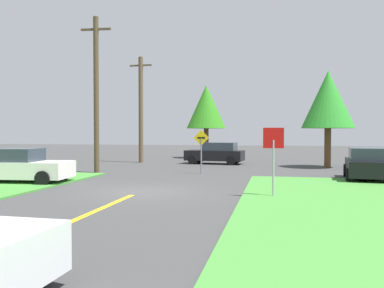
{
  "coord_description": "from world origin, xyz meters",
  "views": [
    {
      "loc": [
        5.24,
        -15.38,
        2.35
      ],
      "look_at": [
        1.27,
        4.08,
        1.8
      ],
      "focal_mm": 37.93,
      "sensor_mm": 36.0,
      "label": 1
    }
  ],
  "objects_px": {
    "parked_car_near_building": "(19,166)",
    "car_approaching_junction": "(216,153)",
    "direction_sign": "(201,146)",
    "utility_pole_far": "(141,109)",
    "stop_sign": "(273,149)",
    "pine_tree_center": "(328,100)",
    "car_on_crossroad": "(368,164)",
    "oak_tree_left": "(206,107)",
    "utility_pole_mid": "(96,93)"
  },
  "relations": [
    {
      "from": "utility_pole_mid",
      "to": "pine_tree_center",
      "type": "bearing_deg",
      "value": 24.96
    },
    {
      "from": "stop_sign",
      "to": "pine_tree_center",
      "type": "height_order",
      "value": "pine_tree_center"
    },
    {
      "from": "car_on_crossroad",
      "to": "stop_sign",
      "type": "bearing_deg",
      "value": 151.27
    },
    {
      "from": "stop_sign",
      "to": "parked_car_near_building",
      "type": "relative_size",
      "value": 0.54
    },
    {
      "from": "car_on_crossroad",
      "to": "direction_sign",
      "type": "bearing_deg",
      "value": 86.04
    },
    {
      "from": "direction_sign",
      "to": "utility_pole_far",
      "type": "bearing_deg",
      "value": 129.22
    },
    {
      "from": "direction_sign",
      "to": "pine_tree_center",
      "type": "relative_size",
      "value": 0.38
    },
    {
      "from": "parked_car_near_building",
      "to": "utility_pole_mid",
      "type": "bearing_deg",
      "value": 70.12
    },
    {
      "from": "pine_tree_center",
      "to": "car_on_crossroad",
      "type": "bearing_deg",
      "value": -82.12
    },
    {
      "from": "utility_pole_mid",
      "to": "oak_tree_left",
      "type": "height_order",
      "value": "utility_pole_mid"
    },
    {
      "from": "utility_pole_far",
      "to": "direction_sign",
      "type": "relative_size",
      "value": 3.31
    },
    {
      "from": "car_approaching_junction",
      "to": "pine_tree_center",
      "type": "height_order",
      "value": "pine_tree_center"
    },
    {
      "from": "parked_car_near_building",
      "to": "car_approaching_junction",
      "type": "bearing_deg",
      "value": 56.69
    },
    {
      "from": "stop_sign",
      "to": "pine_tree_center",
      "type": "bearing_deg",
      "value": -108.11
    },
    {
      "from": "car_on_crossroad",
      "to": "parked_car_near_building",
      "type": "height_order",
      "value": "same"
    },
    {
      "from": "direction_sign",
      "to": "oak_tree_left",
      "type": "xyz_separation_m",
      "value": [
        -2.09,
        14.19,
        3.17
      ]
    },
    {
      "from": "direction_sign",
      "to": "pine_tree_center",
      "type": "xyz_separation_m",
      "value": [
        7.64,
        5.66,
        3.0
      ]
    },
    {
      "from": "car_on_crossroad",
      "to": "utility_pole_mid",
      "type": "relative_size",
      "value": 0.47
    },
    {
      "from": "car_approaching_junction",
      "to": "pine_tree_center",
      "type": "bearing_deg",
      "value": 173.93
    },
    {
      "from": "parked_car_near_building",
      "to": "pine_tree_center",
      "type": "bearing_deg",
      "value": 32.99
    },
    {
      "from": "utility_pole_far",
      "to": "utility_pole_mid",
      "type": "bearing_deg",
      "value": -89.33
    },
    {
      "from": "direction_sign",
      "to": "pine_tree_center",
      "type": "bearing_deg",
      "value": 36.51
    },
    {
      "from": "parked_car_near_building",
      "to": "oak_tree_left",
      "type": "height_order",
      "value": "oak_tree_left"
    },
    {
      "from": "car_on_crossroad",
      "to": "direction_sign",
      "type": "relative_size",
      "value": 1.69
    },
    {
      "from": "oak_tree_left",
      "to": "pine_tree_center",
      "type": "bearing_deg",
      "value": -41.23
    },
    {
      "from": "car_on_crossroad",
      "to": "oak_tree_left",
      "type": "xyz_separation_m",
      "value": [
        -10.74,
        15.83,
        3.93
      ]
    },
    {
      "from": "parked_car_near_building",
      "to": "oak_tree_left",
      "type": "xyz_separation_m",
      "value": [
        5.46,
        20.24,
        3.92
      ]
    },
    {
      "from": "car_approaching_junction",
      "to": "pine_tree_center",
      "type": "xyz_separation_m",
      "value": [
        7.85,
        -1.72,
        3.75
      ]
    },
    {
      "from": "pine_tree_center",
      "to": "oak_tree_left",
      "type": "bearing_deg",
      "value": 138.77
    },
    {
      "from": "parked_car_near_building",
      "to": "direction_sign",
      "type": "relative_size",
      "value": 1.87
    },
    {
      "from": "parked_car_near_building",
      "to": "utility_pole_mid",
      "type": "xyz_separation_m",
      "value": [
        1.45,
        5.31,
        3.86
      ]
    },
    {
      "from": "oak_tree_left",
      "to": "pine_tree_center",
      "type": "distance_m",
      "value": 12.94
    },
    {
      "from": "pine_tree_center",
      "to": "utility_pole_far",
      "type": "bearing_deg",
      "value": 171.99
    },
    {
      "from": "utility_pole_far",
      "to": "pine_tree_center",
      "type": "xyz_separation_m",
      "value": [
        13.85,
        -1.95,
        0.32
      ]
    },
    {
      "from": "utility_pole_mid",
      "to": "direction_sign",
      "type": "height_order",
      "value": "utility_pole_mid"
    },
    {
      "from": "stop_sign",
      "to": "utility_pole_mid",
      "type": "distance_m",
      "value": 12.87
    },
    {
      "from": "utility_pole_far",
      "to": "oak_tree_left",
      "type": "bearing_deg",
      "value": 57.99
    },
    {
      "from": "oak_tree_left",
      "to": "car_on_crossroad",
      "type": "bearing_deg",
      "value": -55.83
    },
    {
      "from": "direction_sign",
      "to": "pine_tree_center",
      "type": "distance_m",
      "value": 9.97
    },
    {
      "from": "parked_car_near_building",
      "to": "direction_sign",
      "type": "distance_m",
      "value": 9.71
    },
    {
      "from": "utility_pole_mid",
      "to": "utility_pole_far",
      "type": "bearing_deg",
      "value": 90.67
    },
    {
      "from": "utility_pole_mid",
      "to": "pine_tree_center",
      "type": "relative_size",
      "value": 1.4
    },
    {
      "from": "direction_sign",
      "to": "car_on_crossroad",
      "type": "bearing_deg",
      "value": -10.73
    },
    {
      "from": "parked_car_near_building",
      "to": "utility_pole_far",
      "type": "distance_m",
      "value": 14.14
    },
    {
      "from": "stop_sign",
      "to": "utility_pole_far",
      "type": "bearing_deg",
      "value": -60.2
    },
    {
      "from": "parked_car_near_building",
      "to": "utility_pole_mid",
      "type": "height_order",
      "value": "utility_pole_mid"
    },
    {
      "from": "car_approaching_junction",
      "to": "utility_pole_mid",
      "type": "relative_size",
      "value": 0.49
    },
    {
      "from": "stop_sign",
      "to": "utility_pole_far",
      "type": "distance_m",
      "value": 18.88
    },
    {
      "from": "car_approaching_junction",
      "to": "utility_pole_mid",
      "type": "distance_m",
      "value": 10.76
    },
    {
      "from": "car_on_crossroad",
      "to": "utility_pole_far",
      "type": "xyz_separation_m",
      "value": [
        -14.86,
        9.24,
        3.43
      ]
    }
  ]
}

